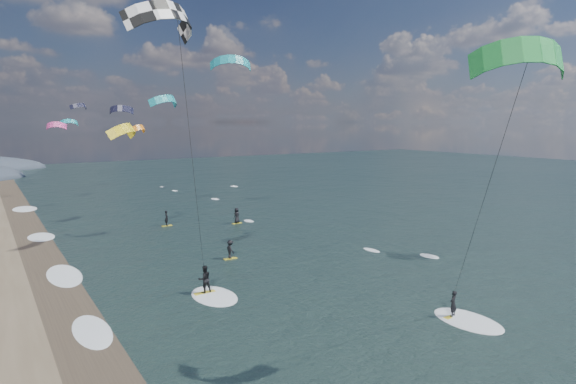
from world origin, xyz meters
TOP-DOWN VIEW (x-y plane):
  - wet_sand_strip at (-12.00, 10.00)m, footprint 3.00×240.00m
  - kitesurfer_near_a at (3.17, 1.13)m, footprint 7.58×9.00m
  - kitesurfer_near_b at (-6.51, 12.79)m, footprint 7.23×9.07m
  - far_kitesurfers at (3.28, 30.95)m, footprint 7.97×15.80m
  - bg_kite_field at (0.54, 55.69)m, footprint 14.03×64.88m
  - shoreline_surf at (-10.80, 14.75)m, footprint 2.40×79.40m

SIDE VIEW (x-z plane):
  - shoreline_surf at x=-10.80m, z-range -0.06..0.06m
  - wet_sand_strip at x=-12.00m, z-range 0.00..0.01m
  - far_kitesurfers at x=3.28m, z-range -0.04..1.68m
  - kitesurfer_near_a at x=3.17m, z-range 3.26..17.99m
  - kitesurfer_near_b at x=-6.51m, z-range 2.87..19.68m
  - bg_kite_field at x=0.54m, z-range 8.91..16.66m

